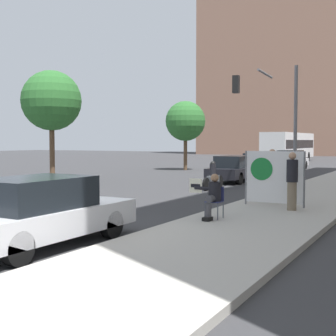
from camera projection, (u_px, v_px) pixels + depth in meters
name	position (u px, v px, depth m)	size (l,w,h in m)	color
ground_plane	(62.00, 239.00, 10.70)	(160.00, 160.00, 0.00)	#38383A
sidewalk_curb	(333.00, 187.00, 22.12)	(3.65, 90.00, 0.15)	#B7B2A8
seated_protester	(213.00, 195.00, 12.51)	(0.91, 0.77, 1.21)	#474C56
jogger_on_sidewalk	(292.00, 181.00, 14.04)	(0.34, 0.34, 1.75)	#756651
pedestrian_behind	(272.00, 175.00, 15.93)	(0.34, 0.34, 1.81)	#424247
protest_banner	(274.00, 177.00, 14.96)	(1.96, 0.06, 1.77)	slate
traffic_light_pole	(272.00, 106.00, 21.77)	(3.05, 2.82, 5.53)	slate
parked_car_curbside	(39.00, 212.00, 9.84)	(1.85, 4.51, 1.47)	silver
car_on_road_nearest	(235.00, 169.00, 25.51)	(1.72, 4.51, 1.44)	black
car_on_road_midblock	(260.00, 164.00, 30.48)	(1.82, 4.18, 1.46)	black
car_on_road_distant	(291.00, 160.00, 36.87)	(1.83, 4.21, 1.52)	silver
city_bus_on_road	(289.00, 145.00, 49.63)	(2.54, 12.17, 3.11)	silver
motorcycle_on_road	(213.00, 177.00, 21.57)	(0.28, 2.13, 1.31)	#565B60
street_tree_near_curb	(51.00, 101.00, 25.45)	(3.27, 3.27, 6.08)	brown
street_tree_midblock	(185.00, 121.00, 35.91)	(3.06, 3.06, 5.31)	brown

